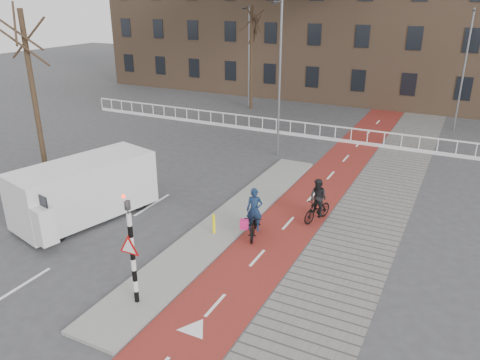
% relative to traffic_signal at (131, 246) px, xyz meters
% --- Properties ---
extents(ground, '(120.00, 120.00, 0.00)m').
position_rel_traffic_signal_xyz_m(ground, '(0.60, 2.02, -1.99)').
color(ground, '#38383A').
rests_on(ground, ground).
extents(bike_lane, '(2.50, 60.00, 0.01)m').
position_rel_traffic_signal_xyz_m(bike_lane, '(2.10, 12.02, -1.98)').
color(bike_lane, maroon).
rests_on(bike_lane, ground).
extents(sidewalk, '(3.00, 60.00, 0.01)m').
position_rel_traffic_signal_xyz_m(sidewalk, '(4.90, 12.02, -1.98)').
color(sidewalk, slate).
rests_on(sidewalk, ground).
extents(curb_island, '(1.80, 16.00, 0.12)m').
position_rel_traffic_signal_xyz_m(curb_island, '(-0.10, 6.02, -1.93)').
color(curb_island, gray).
rests_on(curb_island, ground).
extents(traffic_signal, '(0.80, 0.80, 3.68)m').
position_rel_traffic_signal_xyz_m(traffic_signal, '(0.00, 0.00, 0.00)').
color(traffic_signal, black).
rests_on(traffic_signal, curb_island).
extents(bollard, '(0.12, 0.12, 0.75)m').
position_rel_traffic_signal_xyz_m(bollard, '(-0.08, 4.79, -1.50)').
color(bollard, yellow).
rests_on(bollard, curb_island).
extents(cyclist_near, '(1.19, 1.95, 1.92)m').
position_rel_traffic_signal_xyz_m(cyclist_near, '(1.30, 5.47, -1.34)').
color(cyclist_near, black).
rests_on(cyclist_near, bike_lane).
extents(cyclist_far, '(0.99, 1.70, 1.79)m').
position_rel_traffic_signal_xyz_m(cyclist_far, '(3.05, 7.77, -1.24)').
color(cyclist_far, black).
rests_on(cyclist_far, bike_lane).
extents(van, '(3.59, 6.01, 2.42)m').
position_rel_traffic_signal_xyz_m(van, '(-5.52, 3.82, -0.72)').
color(van, silver).
rests_on(van, ground).
extents(railing, '(28.00, 0.10, 0.99)m').
position_rel_traffic_signal_xyz_m(railing, '(-4.40, 19.02, -1.68)').
color(railing, silver).
rests_on(railing, ground).
extents(townhouse_row, '(46.00, 10.00, 15.90)m').
position_rel_traffic_signal_xyz_m(townhouse_row, '(-2.40, 34.02, 5.82)').
color(townhouse_row, '#7F6047').
rests_on(townhouse_row, ground).
extents(tree_left, '(0.25, 0.25, 8.05)m').
position_rel_traffic_signal_xyz_m(tree_left, '(-10.76, 6.44, 2.04)').
color(tree_left, black).
rests_on(tree_left, ground).
extents(tree_mid, '(0.25, 0.25, 7.84)m').
position_rel_traffic_signal_xyz_m(tree_mid, '(-8.02, 24.86, 1.93)').
color(tree_mid, black).
rests_on(tree_mid, ground).
extents(streetlight_near, '(0.12, 0.12, 8.38)m').
position_rel_traffic_signal_xyz_m(streetlight_near, '(-1.60, 14.88, 2.20)').
color(streetlight_near, slate).
rests_on(streetlight_near, ground).
extents(streetlight_left, '(0.12, 0.12, 7.77)m').
position_rel_traffic_signal_xyz_m(streetlight_left, '(-8.73, 25.92, 1.89)').
color(streetlight_left, slate).
rests_on(streetlight_left, ground).
extents(streetlight_right, '(0.12, 0.12, 7.86)m').
position_rel_traffic_signal_xyz_m(streetlight_right, '(7.14, 25.12, 1.94)').
color(streetlight_right, slate).
rests_on(streetlight_right, ground).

